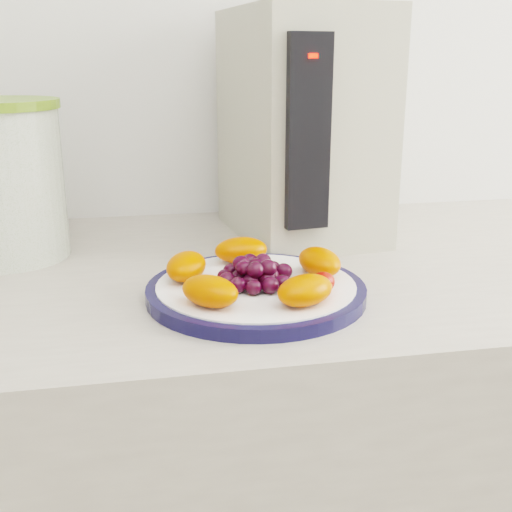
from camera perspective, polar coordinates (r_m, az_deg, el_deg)
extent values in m
cylinder|color=#0F1035|center=(0.73, 0.00, -3.17)|extent=(0.25, 0.25, 0.01)
cylinder|color=white|center=(0.73, 0.00, -3.10)|extent=(0.23, 0.23, 0.02)
cylinder|color=#3E5915|center=(0.93, -21.78, 5.87)|extent=(0.22, 0.22, 0.20)
cube|color=#A8A38E|center=(0.98, 4.06, 11.49)|extent=(0.22, 0.29, 0.33)
cube|color=black|center=(0.83, 4.62, 10.78)|extent=(0.06, 0.03, 0.25)
cube|color=#FF0C05|center=(0.82, 5.08, 17.31)|extent=(0.01, 0.01, 0.01)
ellipsoid|color=#D23B00|center=(0.76, 5.66, -0.49)|extent=(0.06, 0.07, 0.03)
ellipsoid|color=#D23B00|center=(0.80, -1.34, 0.53)|extent=(0.07, 0.05, 0.03)
ellipsoid|color=#D23B00|center=(0.74, -6.22, -0.91)|extent=(0.06, 0.08, 0.03)
ellipsoid|color=#D23B00|center=(0.66, -4.12, -3.13)|extent=(0.08, 0.08, 0.03)
ellipsoid|color=#D23B00|center=(0.67, 4.39, -3.05)|extent=(0.08, 0.07, 0.03)
ellipsoid|color=black|center=(0.73, 0.00, -1.86)|extent=(0.02, 0.02, 0.02)
ellipsoid|color=black|center=(0.73, 1.41, -1.77)|extent=(0.02, 0.02, 0.02)
ellipsoid|color=black|center=(0.74, 0.46, -1.39)|extent=(0.02, 0.02, 0.02)
ellipsoid|color=black|center=(0.74, -0.93, -1.40)|extent=(0.02, 0.02, 0.02)
ellipsoid|color=black|center=(0.72, -1.42, -1.88)|extent=(0.02, 0.02, 0.02)
ellipsoid|color=black|center=(0.71, -0.48, -2.27)|extent=(0.02, 0.02, 0.02)
ellipsoid|color=black|center=(0.71, 0.96, -2.12)|extent=(0.02, 0.02, 0.02)
ellipsoid|color=black|center=(0.74, 2.47, -1.37)|extent=(0.02, 0.02, 0.02)
ellipsoid|color=black|center=(0.76, 1.51, -1.10)|extent=(0.02, 0.02, 0.02)
ellipsoid|color=black|center=(0.76, 0.19, -0.92)|extent=(0.02, 0.02, 0.02)
ellipsoid|color=black|center=(0.76, -1.18, -1.06)|extent=(0.02, 0.02, 0.02)
ellipsoid|color=black|center=(0.75, -2.26, -1.34)|extent=(0.02, 0.02, 0.02)
ellipsoid|color=black|center=(0.73, -2.79, -1.80)|extent=(0.02, 0.02, 0.02)
ellipsoid|color=black|center=(0.71, -2.57, -2.20)|extent=(0.02, 0.02, 0.02)
ellipsoid|color=black|center=(0.70, -1.63, -2.60)|extent=(0.02, 0.02, 0.02)
ellipsoid|color=black|center=(0.69, -0.21, -2.81)|extent=(0.02, 0.02, 0.02)
ellipsoid|color=black|center=(0.70, 1.28, -2.64)|extent=(0.02, 0.02, 0.02)
ellipsoid|color=black|center=(0.71, 2.39, -2.37)|extent=(0.02, 0.02, 0.02)
ellipsoid|color=black|center=(0.72, 0.00, -0.84)|extent=(0.02, 0.02, 0.02)
ellipsoid|color=black|center=(0.74, 0.62, -0.45)|extent=(0.02, 0.02, 0.02)
ellipsoid|color=black|center=(0.74, -0.54, -0.45)|extent=(0.02, 0.02, 0.02)
ellipsoid|color=black|center=(0.73, -1.32, -0.71)|extent=(0.02, 0.02, 0.02)
ellipsoid|color=black|center=(0.71, -1.11, -1.10)|extent=(0.02, 0.02, 0.02)
ellipsoid|color=black|center=(0.71, -0.05, -1.25)|extent=(0.02, 0.02, 0.02)
ellipsoid|color=black|center=(0.71, 1.06, -1.09)|extent=(0.02, 0.02, 0.02)
ellipsoid|color=red|center=(0.69, 4.06, -2.66)|extent=(0.03, 0.03, 0.02)
ellipsoid|color=red|center=(0.70, 5.91, -2.36)|extent=(0.04, 0.04, 0.02)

